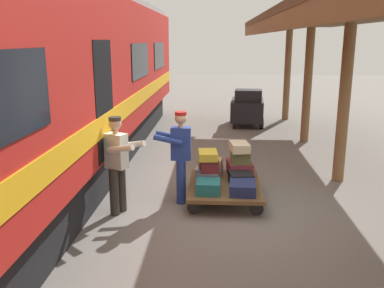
% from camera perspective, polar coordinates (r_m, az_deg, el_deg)
% --- Properties ---
extents(ground_plane, '(60.00, 60.00, 0.00)m').
position_cam_1_polar(ground_plane, '(7.64, 5.75, -8.91)').
color(ground_plane, slate).
extents(platform_canopy, '(3.20, 18.85, 3.56)m').
position_cam_1_polar(platform_canopy, '(7.50, 24.35, 15.27)').
color(platform_canopy, brown).
rests_on(platform_canopy, ground_plane).
extents(train_car, '(3.02, 20.18, 4.00)m').
position_cam_1_polar(train_car, '(7.86, -22.45, 6.34)').
color(train_car, '#B21E19').
rests_on(train_car, ground_plane).
extents(luggage_cart, '(1.34, 1.79, 0.31)m').
position_cam_1_polar(luggage_cart, '(8.03, 4.42, -5.66)').
color(luggage_cart, brown).
rests_on(luggage_cart, ground_plane).
extents(suitcase_burgundy_valise, '(0.52, 0.67, 0.30)m').
position_cam_1_polar(suitcase_burgundy_valise, '(8.45, 6.44, -3.33)').
color(suitcase_burgundy_valise, maroon).
rests_on(suitcase_burgundy_valise, luggage_cart).
extents(suitcase_gray_aluminum, '(0.57, 0.60, 0.18)m').
position_cam_1_polar(suitcase_gray_aluminum, '(8.45, 2.32, -3.66)').
color(suitcase_gray_aluminum, '#9EA0A5').
rests_on(suitcase_gray_aluminum, luggage_cart).
extents(suitcase_slate_roller, '(0.41, 0.55, 0.25)m').
position_cam_1_polar(suitcase_slate_roller, '(7.98, 2.26, -4.49)').
color(suitcase_slate_roller, '#4C515B').
rests_on(suitcase_slate_roller, luggage_cart).
extents(suitcase_black_hardshell, '(0.48, 0.52, 0.22)m').
position_cam_1_polar(suitcase_black_hardshell, '(7.99, 6.61, -4.62)').
color(suitcase_black_hardshell, black).
rests_on(suitcase_black_hardshell, luggage_cart).
extents(suitcase_navy_fabric, '(0.48, 0.57, 0.20)m').
position_cam_1_polar(suitcase_navy_fabric, '(7.53, 6.82, -5.88)').
color(suitcase_navy_fabric, navy).
rests_on(suitcase_navy_fabric, luggage_cart).
extents(suitcase_teal_softside, '(0.43, 0.48, 0.22)m').
position_cam_1_polar(suitcase_teal_softside, '(7.52, 2.19, -5.78)').
color(suitcase_teal_softside, '#1E666B').
rests_on(suitcase_teal_softside, luggage_cart).
extents(suitcase_maroon_trunk, '(0.38, 0.49, 0.23)m').
position_cam_1_polar(suitcase_maroon_trunk, '(7.93, 2.31, -2.79)').
color(suitcase_maroon_trunk, maroon).
rests_on(suitcase_maroon_trunk, suitcase_slate_roller).
extents(suitcase_tan_vintage, '(0.48, 0.42, 0.16)m').
position_cam_1_polar(suitcase_tan_vintage, '(8.40, 2.51, -2.55)').
color(suitcase_tan_vintage, tan).
rests_on(suitcase_tan_vintage, suitcase_gray_aluminum).
extents(suitcase_olive_duffel, '(0.38, 0.46, 0.24)m').
position_cam_1_polar(suitcase_olive_duffel, '(8.34, 6.54, -1.67)').
color(suitcase_olive_duffel, brown).
rests_on(suitcase_olive_duffel, suitcase_burgundy_valise).
extents(suitcase_yellow_case, '(0.38, 0.53, 0.14)m').
position_cam_1_polar(suitcase_yellow_case, '(7.87, 2.16, -1.49)').
color(suitcase_yellow_case, gold).
rests_on(suitcase_yellow_case, suitcase_maroon_trunk).
extents(suitcase_cream_canvas, '(0.41, 0.56, 0.16)m').
position_cam_1_polar(suitcase_cream_canvas, '(8.25, 6.43, -0.39)').
color(suitcase_cream_canvas, beige).
rests_on(suitcase_cream_canvas, suitcase_olive_duffel).
extents(porter_in_overalls, '(0.67, 0.43, 1.70)m').
position_cam_1_polar(porter_in_overalls, '(7.72, -1.65, -1.32)').
color(porter_in_overalls, navy).
rests_on(porter_in_overalls, ground_plane).
extents(porter_by_door, '(0.74, 0.61, 1.70)m').
position_cam_1_polar(porter_by_door, '(7.31, -10.01, -2.42)').
color(porter_by_door, '#332D28').
rests_on(porter_by_door, ground_plane).
extents(baggage_tug, '(1.23, 1.78, 1.30)m').
position_cam_1_polar(baggage_tug, '(14.97, 7.47, 4.85)').
color(baggage_tug, black).
rests_on(baggage_tug, ground_plane).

